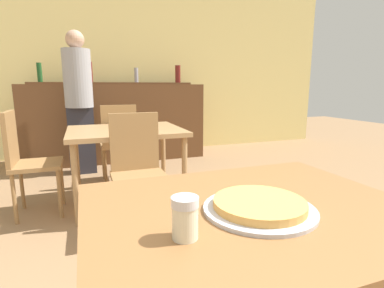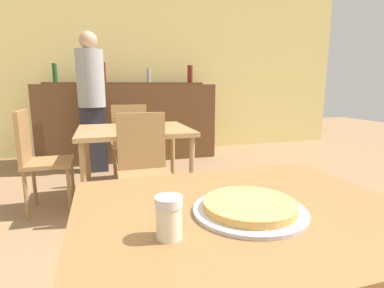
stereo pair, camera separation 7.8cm
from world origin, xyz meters
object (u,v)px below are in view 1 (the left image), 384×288
chair_far_side_front (137,165)px  chair_far_side_left (26,156)px  cheese_shaker (185,217)px  person_standing (79,98)px  chair_far_side_back (119,139)px  pizza_tray (259,206)px

chair_far_side_front → chair_far_side_left: 1.04m
cheese_shaker → person_standing: bearing=94.2°
cheese_shaker → chair_far_side_front: bearing=84.6°
cheese_shaker → chair_far_side_back: bearing=87.0°
chair_far_side_front → pizza_tray: size_ratio=2.69×
cheese_shaker → person_standing: size_ratio=0.06×
chair_far_side_front → chair_far_side_left: bearing=144.6°
pizza_tray → person_standing: bearing=98.8°
chair_far_side_front → chair_far_side_left: size_ratio=1.00×
chair_far_side_back → person_standing: 0.86m
chair_far_side_back → pizza_tray: 2.72m
chair_far_side_back → chair_far_side_left: same height
chair_far_side_front → cheese_shaker: bearing=-95.4°
chair_far_side_front → cheese_shaker: chair_far_side_front is taller
chair_far_side_back → pizza_tray: size_ratio=2.69×
chair_far_side_left → person_standing: bearing=-20.2°
person_standing → chair_far_side_front: bearing=-77.7°
chair_far_side_left → cheese_shaker: (0.70, -2.18, 0.28)m
chair_far_side_left → chair_far_side_front: bearing=-125.4°
chair_far_side_left → cheese_shaker: chair_far_side_left is taller
chair_far_side_back → person_standing: bearing=-57.4°
chair_far_side_back → person_standing: person_standing is taller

